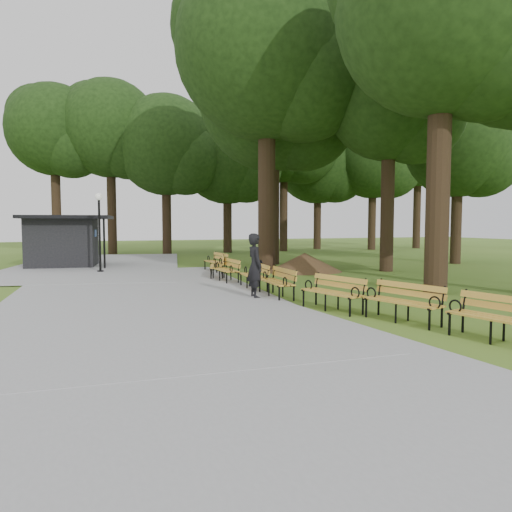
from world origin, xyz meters
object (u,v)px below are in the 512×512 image
object	(u,v)px
bench_2	(332,293)
bench_5	(225,270)
dirt_mound	(305,262)
lawn_tree_2	(267,49)
bench_6	(217,266)
lawn_tree_1	(389,97)
kiosk	(63,241)
bench_3	(276,282)
lawn_tree_0	(443,10)
bench_7	(215,262)
lawn_tree_5	(459,145)
lawn_tree_4	(272,98)
person	(255,266)
lamp_post	(99,216)
bench_1	(402,302)
bench_0	(498,319)
bench_4	(253,276)

from	to	relation	value
bench_2	bench_5	bearing A→B (deg)	172.75
dirt_mound	lawn_tree_2	world-z (taller)	lawn_tree_2
bench_6	lawn_tree_1	world-z (taller)	lawn_tree_1
kiosk	bench_5	size ratio (longest dim) A/B	2.16
bench_3	lawn_tree_0	bearing A→B (deg)	78.88
dirt_mound	bench_2	xyz separation A→B (m)	(-3.43, -8.66, 0.01)
bench_7	lawn_tree_5	world-z (taller)	lawn_tree_5
dirt_mound	lawn_tree_4	bearing A→B (deg)	88.58
bench_2	bench_5	distance (m)	6.51
person	lamp_post	size ratio (longest dim) A/B	0.54
dirt_mound	lawn_tree_1	distance (m)	8.28
person	dirt_mound	world-z (taller)	person
bench_1	lawn_tree_2	bearing A→B (deg)	157.14
lawn_tree_0	lamp_post	bearing A→B (deg)	133.99
person	bench_0	size ratio (longest dim) A/B	0.99
lamp_post	lawn_tree_0	bearing A→B (deg)	-46.01
lamp_post	bench_0	distance (m)	16.64
bench_0	bench_3	distance (m)	6.50
bench_6	lawn_tree_4	xyz separation A→B (m)	(4.38, 4.90, 8.31)
bench_6	bench_7	distance (m)	2.08
dirt_mound	bench_6	xyz separation A→B (m)	(-4.27, -0.68, 0.01)
bench_5	lawn_tree_2	xyz separation A→B (m)	(2.99, 3.46, 9.60)
bench_4	lawn_tree_1	xyz separation A→B (m)	(7.67, 3.49, 7.35)
lamp_post	bench_7	size ratio (longest dim) A/B	1.84
lamp_post	dirt_mound	bearing A→B (deg)	-17.27
dirt_mound	lawn_tree_0	bearing A→B (deg)	-82.48
kiosk	lawn_tree_2	world-z (taller)	lawn_tree_2
kiosk	lawn_tree_2	distance (m)	13.53
bench_4	bench_7	xyz separation A→B (m)	(0.23, 5.81, 0.00)
bench_3	lawn_tree_1	xyz separation A→B (m)	(7.58, 5.24, 7.35)
bench_4	lawn_tree_5	world-z (taller)	lawn_tree_5
person	lawn_tree_1	xyz separation A→B (m)	(8.23, 5.23, 6.85)
bench_2	lawn_tree_1	size ratio (longest dim) A/B	0.18
bench_4	lawn_tree_4	xyz separation A→B (m)	(4.13, 8.68, 8.31)
bench_0	bench_3	xyz separation A→B (m)	(-1.80, 6.25, 0.00)
lamp_post	bench_0	xyz separation A→B (m)	(6.52, -15.17, -2.05)
person	bench_7	size ratio (longest dim) A/B	0.99
bench_0	bench_6	distance (m)	11.98
bench_1	lawn_tree_0	distance (m)	9.38
dirt_mound	lawn_tree_2	xyz separation A→B (m)	(-1.36, 1.25, 9.61)
person	kiosk	size ratio (longest dim) A/B	0.46
bench_1	bench_5	distance (m)	8.36
dirt_mound	bench_7	bearing A→B (deg)	160.49
person	lawn_tree_0	world-z (taller)	lawn_tree_0
bench_2	bench_1	bearing A→B (deg)	8.68
lawn_tree_5	dirt_mound	bearing A→B (deg)	-173.21
bench_5	lawn_tree_5	bearing A→B (deg)	101.18
lamp_post	bench_7	world-z (taller)	lamp_post
dirt_mound	bench_4	xyz separation A→B (m)	(-4.02, -4.47, 0.01)
kiosk	bench_0	world-z (taller)	kiosk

